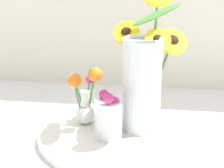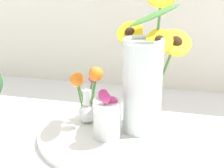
{
  "view_description": "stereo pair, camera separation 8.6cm",
  "coord_description": "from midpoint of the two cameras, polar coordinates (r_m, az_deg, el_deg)",
  "views": [
    {
      "loc": [
        0.1,
        -0.77,
        0.44
      ],
      "look_at": [
        -0.01,
        0.04,
        0.16
      ],
      "focal_mm": 50.0,
      "sensor_mm": 36.0,
      "label": 1
    },
    {
      "loc": [
        0.19,
        -0.75,
        0.44
      ],
      "look_at": [
        -0.01,
        0.04,
        0.16
      ],
      "focal_mm": 50.0,
      "sensor_mm": 36.0,
      "label": 2
    }
  ],
  "objects": [
    {
      "name": "vase_bulb_right",
      "position": [
        0.93,
        -1.95,
        -2.3
      ],
      "size": [
        0.11,
        0.09,
        0.19
      ],
      "color": "white",
      "rests_on": "serving_tray"
    },
    {
      "name": "ground_plane",
      "position": [
        0.89,
        2.74,
        -10.87
      ],
      "size": [
        6.0,
        6.0,
        0.0
      ],
      "primitive_type": "plane",
      "color": "silver"
    },
    {
      "name": "vase_small_center",
      "position": [
        0.85,
        2.0,
        -6.06
      ],
      "size": [
        0.08,
        0.08,
        0.14
      ],
      "color": "white",
      "rests_on": "serving_tray"
    },
    {
      "name": "serving_tray",
      "position": [
        0.92,
        2.71,
        -9.07
      ],
      "size": [
        0.43,
        0.43,
        0.02
      ],
      "color": "white",
      "rests_on": "ground_plane"
    },
    {
      "name": "mason_jar_sunflowers",
      "position": [
        0.88,
        8.69,
        1.44
      ],
      "size": [
        0.25,
        0.23,
        0.41
      ],
      "color": "silver",
      "rests_on": "serving_tray"
    }
  ]
}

